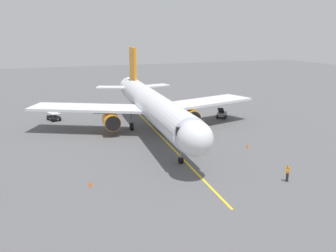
{
  "coord_description": "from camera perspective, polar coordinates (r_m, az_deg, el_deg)",
  "views": [
    {
      "loc": [
        17.73,
        54.07,
        14.53
      ],
      "look_at": [
        0.07,
        9.45,
        3.0
      ],
      "focal_mm": 43.23,
      "sensor_mm": 36.0,
      "label": 1
    }
  ],
  "objects": [
    {
      "name": "ground_plane",
      "position": [
        58.73,
        -3.33,
        -0.84
      ],
      "size": [
        220.0,
        220.0,
        0.0
      ],
      "primitive_type": "plane",
      "color": "#565659"
    },
    {
      "name": "safety_cone_nose_left",
      "position": [
        39.35,
        -10.89,
        -7.99
      ],
      "size": [
        0.32,
        0.32,
        0.55
      ],
      "primitive_type": "cone",
      "color": "#F2590F",
      "rests_on": "ground"
    },
    {
      "name": "baggage_cart_portside",
      "position": [
        68.47,
        -15.82,
        1.3
      ],
      "size": [
        2.16,
        2.89,
        1.27
      ],
      "color": "black",
      "rests_on": "ground"
    },
    {
      "name": "apron_lead_in_line",
      "position": [
        52.2,
        0.14,
        -2.65
      ],
      "size": [
        4.78,
        39.77,
        0.01
      ],
      "primitive_type": "cube",
      "rotation": [
        0.0,
        0.0,
        -0.11
      ],
      "color": "yellow",
      "rests_on": "ground"
    },
    {
      "name": "airplane",
      "position": [
        57.01,
        -2.17,
        2.86
      ],
      "size": [
        34.58,
        40.34,
        11.5
      ],
      "color": "silver",
      "rests_on": "ground"
    },
    {
      "name": "ground_crew_wing_walker",
      "position": [
        65.97,
        0.94,
        1.57
      ],
      "size": [
        0.45,
        0.47,
        1.71
      ],
      "color": "#23232D",
      "rests_on": "ground"
    },
    {
      "name": "belt_loader_near_nose",
      "position": [
        68.29,
        7.58,
        1.72
      ],
      "size": [
        3.55,
        4.47,
        2.32
      ],
      "color": "#9E9EA3",
      "rests_on": "ground"
    },
    {
      "name": "safety_cone_nose_right",
      "position": [
        51.71,
        11.14,
        -2.75
      ],
      "size": [
        0.32,
        0.32,
        0.55
      ],
      "primitive_type": "cone",
      "color": "#F2590F",
      "rests_on": "ground"
    },
    {
      "name": "ground_crew_marshaller",
      "position": [
        41.31,
        16.5,
        -6.35
      ],
      "size": [
        0.47,
        0.45,
        1.71
      ],
      "color": "#23232D",
      "rests_on": "ground"
    }
  ]
}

